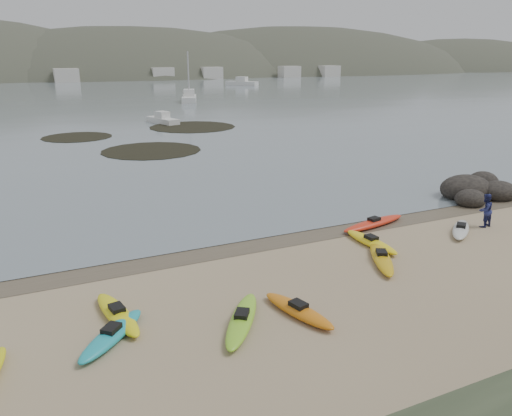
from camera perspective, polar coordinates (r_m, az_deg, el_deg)
ground at (r=22.53m, az=0.00°, el=-3.65°), size 600.00×600.00×0.00m
wet_sand at (r=22.28m, az=0.33°, el=-3.89°), size 60.00×60.00×0.00m
water at (r=319.28m, az=-24.43°, el=14.24°), size 1200.00×1200.00×0.00m
kayaks at (r=18.41m, az=3.78°, el=-8.05°), size 22.13×8.60×0.34m
person_east at (r=26.38m, az=24.72°, el=-0.24°), size 0.86×0.70×1.66m
rock_cluster at (r=31.96m, az=23.81°, el=1.55°), size 5.06×3.68×1.59m
kelp_mats at (r=52.47m, az=-11.36°, el=8.07°), size 21.19×21.77×0.04m
moored_boats at (r=97.24m, az=-17.29°, el=12.00°), size 98.36×76.71×1.23m
far_hills at (r=219.75m, az=-12.60°, el=10.49°), size 550.00×135.00×80.00m
far_town at (r=164.85m, az=-20.67°, el=14.00°), size 199.00×5.00×4.00m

